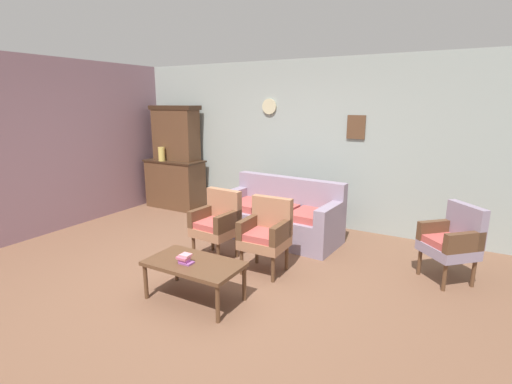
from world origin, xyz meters
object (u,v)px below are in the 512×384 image
Objects in this scene: coffee_table at (194,266)px; book_stack_on_table at (185,259)px; floral_couch at (280,217)px; side_cabinet at (175,184)px; armchair_row_middle at (266,232)px; wingback_chair_by_fireplace at (453,239)px; armchair_near_cabinet at (217,221)px; vase_on_cabinet at (162,154)px.

book_stack_on_table is at bearing -130.23° from coffee_table.
coffee_table is (0.03, -2.10, 0.05)m from floral_couch.
coffee_table is (2.60, -2.68, -0.09)m from side_cabinet.
armchair_row_middle is 1.05m from coffee_table.
armchair_row_middle is 1.00× the size of wingback_chair_by_fireplace.
armchair_row_middle is 0.90× the size of coffee_table.
side_cabinet is 2.72m from armchair_near_cabinet.
floral_couch is at bearing 90.82° from coffee_table.
side_cabinet is at bearing 167.18° from floral_couch.
floral_couch is 2.35m from wingback_chair_by_fireplace.
armchair_row_middle is 5.60× the size of book_stack_on_table.
side_cabinet reaches higher than floral_couch.
vase_on_cabinet is at bearing 153.63° from armchair_row_middle.
book_stack_on_table is at bearing -109.80° from armchair_row_middle.
wingback_chair_by_fireplace is at bearing -10.17° from side_cabinet.
side_cabinet is 3.75m from book_stack_on_table.
floral_couch reaches higher than book_stack_on_table.
armchair_row_middle is (2.92, -1.70, 0.03)m from side_cabinet.
vase_on_cabinet is 0.29× the size of armchair_near_cabinet.
book_stack_on_table is at bearing -47.35° from side_cabinet.
vase_on_cabinet is 2.84m from floral_couch.
side_cabinet is at bearing 132.65° from book_stack_on_table.
vase_on_cabinet is 3.77m from book_stack_on_table.
armchair_row_middle is at bearing -3.71° from armchair_near_cabinet.
armchair_row_middle is at bearing -26.37° from vase_on_cabinet.
side_cabinet is at bearing 142.64° from armchair_near_cabinet.
floral_couch is 2.18m from book_stack_on_table.
side_cabinet is 1.16× the size of coffee_table.
armchair_row_middle is at bearing -30.18° from side_cabinet.
coffee_table is (2.75, -2.51, -0.69)m from vase_on_cabinet.
side_cabinet is at bearing 169.83° from wingback_chair_by_fireplace.
side_cabinet is 4.41× the size of vase_on_cabinet.
coffee_table is at bearing -141.73° from wingback_chair_by_fireplace.
vase_on_cabinet is 3.78m from coffee_table.
armchair_row_middle reaches higher than book_stack_on_table.
floral_couch is 2.10m from coffee_table.
floral_couch is (2.72, -0.41, -0.73)m from vase_on_cabinet.
book_stack_on_table reaches higher than coffee_table.
wingback_chair_by_fireplace is 0.90× the size of coffee_table.
armchair_near_cabinet is 1.13m from coffee_table.
side_cabinet reaches higher than wingback_chair_by_fireplace.
armchair_near_cabinet and wingback_chair_by_fireplace have the same top height.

